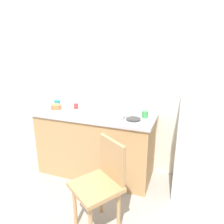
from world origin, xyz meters
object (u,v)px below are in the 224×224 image
terracotta_bowl (56,107)px  hotplate (133,119)px  cup_teal (57,103)px  cup_red (76,106)px  dish_tray (113,116)px  cup_green (145,114)px  chair (101,182)px  refrigerator (206,140)px

terracotta_bowl → hotplate: terracotta_bowl is taller
hotplate → cup_teal: size_ratio=2.05×
cup_red → terracotta_bowl: bearing=-156.2°
dish_tray → terracotta_bowl: (-0.86, 0.08, 0.00)m
hotplate → cup_teal: (-1.19, 0.23, 0.03)m
hotplate → cup_red: (-0.85, 0.17, 0.03)m
terracotta_bowl → cup_green: size_ratio=1.70×
chair → cup_red: size_ratio=12.37×
cup_green → cup_red: size_ratio=1.15×
chair → dish_tray: bearing=135.1°
dish_tray → terracotta_bowl: 0.86m
hotplate → dish_tray: bearing=-176.2°
cup_green → cup_teal: bearing=175.4°
dish_tray → cup_teal: 0.98m
terracotta_bowl → chair: bearing=-38.5°
terracotta_bowl → cup_teal: (-0.09, 0.17, 0.01)m
refrigerator → cup_green: size_ratio=16.70×
chair → cup_teal: size_ratio=10.73×
refrigerator → chair: 1.26m
hotplate → cup_teal: bearing=169.0°
cup_red → cup_teal: size_ratio=0.87×
refrigerator → hotplate: 0.84m
chair → hotplate: 0.83m
dish_tray → cup_red: 0.64m
refrigerator → cup_teal: size_ratio=16.69×
chair → dish_tray: (-0.14, 0.71, 0.40)m
cup_red → cup_green: bearing=-2.7°
refrigerator → cup_red: refrigerator is taller
cup_teal → cup_green: bearing=-4.6°
hotplate → cup_green: 0.17m
chair → dish_tray: size_ratio=3.18×
chair → cup_red: cup_red is taller
hotplate → cup_red: size_ratio=2.36×
cup_red → chair: bearing=-50.2°
terracotta_bowl → cup_red: cup_red is taller
dish_tray → terracotta_bowl: bearing=174.6°
terracotta_bowl → hotplate: bearing=-3.4°
cup_red → cup_teal: cup_teal is taller
chair → terracotta_bowl: terracotta_bowl is taller
hotplate → cup_green: (0.11, 0.13, 0.03)m
terracotta_bowl → cup_teal: size_ratio=1.70×
chair → cup_teal: (-1.09, 0.96, 0.41)m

